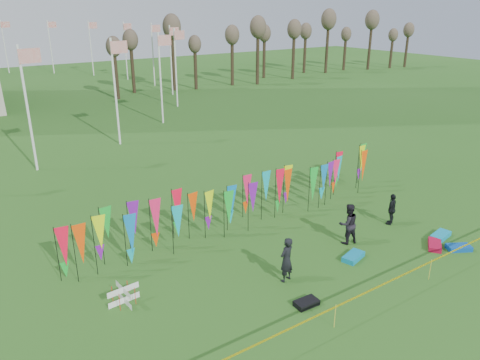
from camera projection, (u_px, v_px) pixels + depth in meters
ground at (341, 285)px, 18.23m from camera, size 160.00×160.00×0.00m
banner_row at (249, 193)px, 22.98m from camera, size 18.64×0.64×2.46m
caution_tape_near at (373, 290)px, 16.55m from camera, size 26.00×0.02×0.90m
tree_line at (280, 35)px, 66.93m from camera, size 53.92×1.92×7.84m
box_kite at (124, 295)px, 17.02m from camera, size 0.63×0.63×0.70m
person_left at (286, 260)px, 18.24m from camera, size 0.78×0.64×1.87m
person_mid at (348, 224)px, 21.15m from camera, size 1.05×0.79×1.92m
person_right at (392, 209)px, 23.05m from camera, size 1.08×0.86×1.61m
kite_bag_turquoise at (353, 257)px, 20.07m from camera, size 1.23×0.85×0.22m
kite_bag_blue at (459, 248)px, 20.83m from camera, size 1.17×0.98×0.22m
kite_bag_red at (435, 245)px, 21.06m from camera, size 1.26×1.12×0.21m
kite_bag_black at (306, 303)px, 16.98m from camera, size 0.91×0.55×0.20m
kite_bag_teal at (441, 236)px, 21.90m from camera, size 1.24×0.77×0.22m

